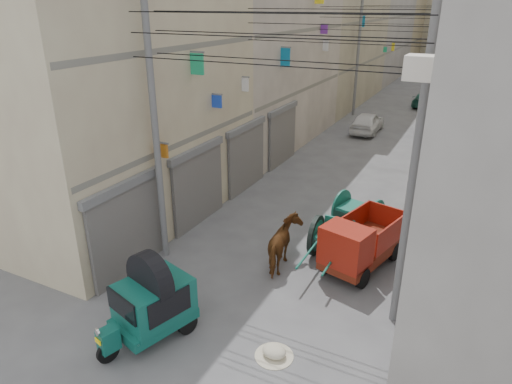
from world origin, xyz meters
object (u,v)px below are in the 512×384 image
Objects in this scene: second_cart at (358,211)px; horse at (284,245)px; feed_sack at (274,351)px; distant_car_white at (367,122)px; auto_rickshaw at (152,300)px; distant_car_grey at (429,129)px; tonga_cart at (334,239)px; mini_truck at (357,247)px; distant_car_green at (425,99)px.

second_cart is 3.84m from horse.
feed_sack is at bearing -74.71° from second_cart.
distant_car_white reaches higher than feed_sack.
auto_rickshaw is at bearing -95.12° from second_cart.
distant_car_white reaches higher than distant_car_grey.
horse is (-1.33, 3.60, 0.63)m from feed_sack.
feed_sack is at bearing -88.14° from tonga_cart.
feed_sack is at bearing -102.57° from distant_car_grey.
mini_truck is 5.83× the size of feed_sack.
tonga_cart is at bearing 167.39° from mini_truck.
tonga_cart is 25.14m from distant_car_green.
distant_car_grey is at bearing -174.35° from distant_car_white.
second_cart is at bearing -121.10° from horse.
auto_rickshaw reaches higher than mini_truck.
tonga_cart is 15.90m from distant_car_grey.
distant_car_grey is (3.61, 0.38, -0.06)m from distant_car_white.
feed_sack is at bearing 97.90° from distant_car_white.
mini_truck reaches higher than horse.
second_cart is 0.49× the size of distant_car_grey.
horse is 16.79m from distant_car_white.
mini_truck is 0.88× the size of distant_car_green.
second_cart is 3.06× the size of feed_sack.
feed_sack is 0.15× the size of distant_car_green.
distant_car_grey is at bearing 101.98° from distant_car_green.
tonga_cart is 15.75m from distant_car_white.
distant_car_grey reaches higher than distant_car_green.
tonga_cart is 1.59× the size of horse.
distant_car_white reaches higher than distant_car_green.
tonga_cart reaches higher than distant_car_grey.
tonga_cart is at bearing 79.90° from auto_rickshaw.
tonga_cart is at bearing 99.89° from distant_car_white.
auto_rickshaw is 3.11m from feed_sack.
auto_rickshaw is 1.47× the size of second_cart.
auto_rickshaw reaches higher than feed_sack.
auto_rickshaw is 0.72× the size of distant_car_grey.
second_cart reaches higher than distant_car_green.
second_cart is 22.75m from distant_car_green.
distant_car_grey is at bearing 88.23° from feed_sack.
second_cart is 0.46× the size of distant_car_white.
auto_rickshaw is at bearing -110.26° from distant_car_grey.
auto_rickshaw is 0.87× the size of tonga_cart.
distant_car_grey is at bearing 87.18° from tonga_cart.
horse is at bearing 86.19° from auto_rickshaw.
second_cart is at bearing -103.69° from distant_car_grey.
auto_rickshaw is 6.18m from mini_truck.
distant_car_grey is (0.64, 20.70, 0.44)m from feed_sack.
auto_rickshaw is at bearing -167.84° from feed_sack.
tonga_cart is 0.94m from mini_truck.
distant_car_green is at bearing -102.84° from distant_car_white.
distant_car_green is at bearing 91.62° from tonga_cart.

